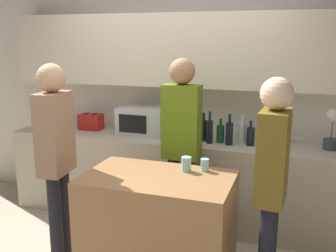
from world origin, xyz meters
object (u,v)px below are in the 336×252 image
Objects in this scene: microwave at (144,121)px; bottle_1 at (210,131)px; cup_1 at (205,165)px; person_right at (182,136)px; bottle_2 at (220,133)px; bottle_3 at (229,133)px; potted_plant at (332,129)px; bottle_4 at (242,132)px; person_center at (272,176)px; bottle_6 at (262,133)px; bottle_7 at (271,133)px; person_left at (56,149)px; bottle_0 at (203,130)px; cup_0 at (186,164)px; toaster at (91,122)px; bottle_5 at (250,136)px.

bottle_1 reaches higher than microwave.
person_right reaches higher than cup_1.
bottle_3 reaches higher than bottle_2.
person_right is (-1.31, -0.55, -0.04)m from potted_plant.
person_center reaches higher than bottle_4.
microwave is 0.79m from bottle_1.
bottle_6 is 0.95× the size of bottle_7.
person_left reaches higher than cup_1.
cup_0 is (0.08, -0.92, -0.07)m from bottle_0.
bottle_1 is 3.17× the size of cup_1.
bottle_2 is 0.84× the size of bottle_4.
bottle_2 is (1.53, -0.08, 0.00)m from toaster.
person_center is (0.29, -1.12, 0.01)m from bottle_5.
person_right is (-0.27, -0.47, 0.06)m from bottle_2.
bottle_7 is at bearing -142.66° from person_right.
bottle_1 is 1.33× the size of bottle_2.
person_right is at bearing -141.79° from bottle_5.
potted_plant is 1.43m from person_right.
bottle_5 is 0.14× the size of person_left.
bottle_4 is 0.29m from bottle_7.
bottle_0 is 0.17× the size of person_center.
toaster is 1.04× the size of bottle_5.
bottle_3 is 0.21m from bottle_5.
cup_0 is at bearing -139.26° from potted_plant.
person_left is (-2.19, -1.25, -0.05)m from potted_plant.
bottle_6 is at bearing 53.15° from bottle_5.
person_center is 1.09m from person_right.
person_left is (-1.64, -1.26, 0.03)m from bottle_7.
bottle_2 is 1.29m from person_center.
cup_0 is at bearing -51.94° from microwave.
bottle_1 reaches higher than cup_0.
person_right is at bearing -143.38° from bottle_7.
bottle_2 is 2.38× the size of cup_1.
cup_1 is at bearing -94.23° from bottle_3.
bottle_3 is 1.18m from person_center.
person_left is at bearing -164.94° from cup_1.
bottle_7 is at bearing 178.68° from potted_plant.
toaster is 1.83m from cup_1.
person_left is at bearing -140.31° from bottle_6.
bottle_3 is at bearing -34.11° from bottle_2.
cup_0 is (1.43, -0.99, -0.05)m from toaster.
potted_plant is 1.58× the size of bottle_5.
person_left reaches higher than bottle_1.
bottle_0 is at bearing 175.45° from bottle_5.
cup_1 is at bearing -137.08° from potted_plant.
person_left reaches higher than cup_0.
bottle_2 is at bearing 175.59° from bottle_5.
bottle_2 is 0.78× the size of bottle_3.
toaster is 0.66× the size of potted_plant.
cup_1 is at bearing -79.86° from bottle_1.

